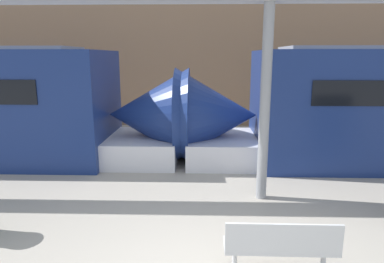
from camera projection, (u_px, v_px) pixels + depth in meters
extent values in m
cube|color=#937051|center=(203.00, 67.00, 14.43)|extent=(56.00, 0.20, 5.00)
cone|color=navy|center=(216.00, 115.00, 9.67)|extent=(2.28, 2.63, 2.63)
cube|color=silver|center=(223.00, 148.00, 9.87)|extent=(2.06, 2.46, 0.70)
cone|color=navy|center=(149.00, 115.00, 9.72)|extent=(2.28, 2.63, 2.63)
cube|color=silver|center=(143.00, 147.00, 9.94)|extent=(2.06, 2.46, 0.70)
cube|color=silver|center=(279.00, 246.00, 4.66)|extent=(1.52, 0.45, 0.04)
cube|color=silver|center=(284.00, 239.00, 4.41)|extent=(1.51, 0.05, 0.41)
cylinder|color=silver|center=(234.00, 259.00, 4.72)|extent=(0.07, 0.07, 0.39)
cylinder|color=silver|center=(323.00, 261.00, 4.68)|extent=(0.07, 0.07, 0.39)
cylinder|color=gray|center=(265.00, 105.00, 6.85)|extent=(0.21, 0.21, 3.95)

